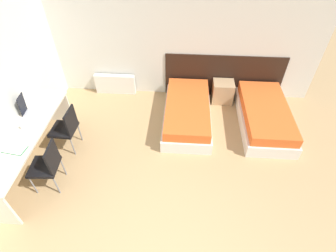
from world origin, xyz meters
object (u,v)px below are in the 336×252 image
chair_near_notebook (47,164)px  laptop (31,110)px  bed_near_door (264,116)px  bed_near_window (187,112)px  chair_near_laptop (66,127)px  nightstand (223,92)px

chair_near_notebook → laptop: 1.11m
bed_near_door → chair_near_notebook: (-3.73, -1.74, 0.29)m
bed_near_door → bed_near_window: bearing=180.0°
bed_near_door → laptop: bearing=-169.0°
chair_near_laptop → chair_near_notebook: bearing=-87.7°
nightstand → bed_near_door: bearing=-43.8°
bed_near_window → laptop: bearing=-162.9°
chair_near_notebook → laptop: laptop is taller
nightstand → chair_near_laptop: bearing=-150.7°
bed_near_window → chair_near_laptop: 2.36m
bed_near_door → laptop: 4.42m
bed_near_door → chair_near_notebook: bearing=-155.0°
bed_near_door → laptop: (-4.30, -0.84, 0.60)m
bed_near_door → chair_near_laptop: bearing=-166.4°
chair_near_notebook → bed_near_door: bearing=20.9°
bed_near_window → bed_near_door: 1.57m
bed_near_window → chair_near_notebook: (-2.16, -1.74, 0.29)m
bed_near_window → chair_near_notebook: size_ratio=2.11×
nightstand → laptop: (-3.51, -1.59, 0.58)m
bed_near_window → laptop: 2.92m
bed_near_window → nightstand: nightstand is taller
bed_near_window → chair_near_laptop: size_ratio=2.11×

